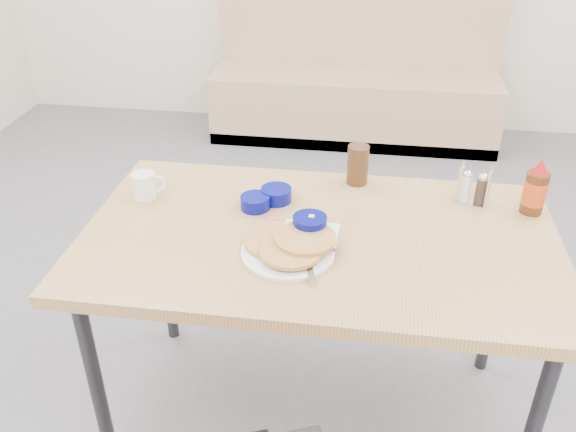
# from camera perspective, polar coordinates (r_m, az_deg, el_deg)

# --- Properties ---
(booth_bench) EXTENTS (1.90, 0.56, 1.22)m
(booth_bench) POSITION_cam_1_polar(r_m,az_deg,el_deg) (4.27, 6.31, 12.07)
(booth_bench) COLOR tan
(booth_bench) RESTS_ON ground
(dining_table) EXTENTS (1.40, 0.80, 0.76)m
(dining_table) POSITION_cam_1_polar(r_m,az_deg,el_deg) (1.83, 2.89, -3.32)
(dining_table) COLOR tan
(dining_table) RESTS_ON ground
(pancake_plate) EXTENTS (0.26, 0.27, 0.05)m
(pancake_plate) POSITION_cam_1_polar(r_m,az_deg,el_deg) (1.70, 0.10, -3.00)
(pancake_plate) COLOR white
(pancake_plate) RESTS_ON dining_table
(coffee_mug) EXTENTS (0.11, 0.07, 0.08)m
(coffee_mug) POSITION_cam_1_polar(r_m,az_deg,el_deg) (2.02, -13.23, 2.82)
(coffee_mug) COLOR white
(coffee_mug) RESTS_ON dining_table
(grits_setting) EXTENTS (0.18, 0.18, 0.07)m
(grits_setting) POSITION_cam_1_polar(r_m,az_deg,el_deg) (1.77, 2.04, -1.16)
(grits_setting) COLOR white
(grits_setting) RESTS_ON dining_table
(creamer_bowl) EXTENTS (0.10, 0.10, 0.04)m
(creamer_bowl) POSITION_cam_1_polar(r_m,az_deg,el_deg) (1.95, -1.11, 2.02)
(creamer_bowl) COLOR #040966
(creamer_bowl) RESTS_ON dining_table
(butter_bowl) EXTENTS (0.09, 0.09, 0.04)m
(butter_bowl) POSITION_cam_1_polar(r_m,az_deg,el_deg) (1.92, -3.09, 1.28)
(butter_bowl) COLOR #040966
(butter_bowl) RESTS_ON dining_table
(amber_tumbler) EXTENTS (0.07, 0.07, 0.13)m
(amber_tumbler) POSITION_cam_1_polar(r_m,az_deg,el_deg) (2.06, 6.54, 4.79)
(amber_tumbler) COLOR #3F2614
(amber_tumbler) RESTS_ON dining_table
(condiment_caddy) EXTENTS (0.12, 0.09, 0.13)m
(condiment_caddy) POSITION_cam_1_polar(r_m,az_deg,el_deg) (2.02, 16.94, 2.36)
(condiment_caddy) COLOR silver
(condiment_caddy) RESTS_ON dining_table
(syrup_bottle) EXTENTS (0.07, 0.07, 0.18)m
(syrup_bottle) POSITION_cam_1_polar(r_m,az_deg,el_deg) (2.01, 22.13, 2.29)
(syrup_bottle) COLOR #47230F
(syrup_bottle) RESTS_ON dining_table
(sugar_wrapper) EXTENTS (0.05, 0.04, 0.00)m
(sugar_wrapper) POSITION_cam_1_polar(r_m,az_deg,el_deg) (1.87, -1.49, -0.16)
(sugar_wrapper) COLOR #DF4A4C
(sugar_wrapper) RESTS_ON dining_table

